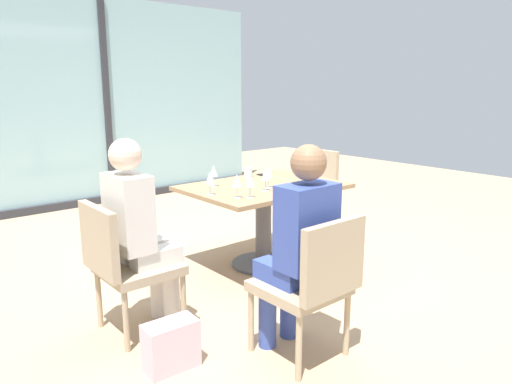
{
  "coord_description": "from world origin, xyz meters",
  "views": [
    {
      "loc": [
        -2.66,
        -3.04,
        1.57
      ],
      "look_at": [
        0.0,
        0.1,
        0.65
      ],
      "focal_mm": 33.51,
      "sensor_mm": 36.0,
      "label": 1
    }
  ],
  "objects": [
    {
      "name": "chair_far_right",
      "position": [
        1.18,
        0.52,
        0.5
      ],
      "size": [
        0.5,
        0.46,
        0.87
      ],
      "color": "tan",
      "rests_on": "ground_plane"
    },
    {
      "name": "window_wall_backdrop",
      "position": [
        0.0,
        3.2,
        1.21
      ],
      "size": [
        4.61,
        0.1,
        2.7
      ],
      "color": "#90B7BC",
      "rests_on": "ground_plane"
    },
    {
      "name": "wine_glass_0",
      "position": [
        -0.05,
        -0.11,
        0.86
      ],
      "size": [
        0.07,
        0.07,
        0.18
      ],
      "color": "silver",
      "rests_on": "dining_table_main"
    },
    {
      "name": "dining_table_main",
      "position": [
        0.0,
        0.0,
        0.56
      ],
      "size": [
        1.31,
        0.96,
        0.73
      ],
      "color": "#997551",
      "rests_on": "ground_plane"
    },
    {
      "name": "wine_glass_5",
      "position": [
        -0.48,
        -0.24,
        0.86
      ],
      "size": [
        0.07,
        0.07,
        0.18
      ],
      "color": "silver",
      "rests_on": "dining_table_main"
    },
    {
      "name": "wine_glass_2",
      "position": [
        -0.15,
        -0.19,
        0.86
      ],
      "size": [
        0.07,
        0.07,
        0.18
      ],
      "color": "silver",
      "rests_on": "dining_table_main"
    },
    {
      "name": "chair_front_left",
      "position": [
        -0.79,
        -1.32,
        0.5
      ],
      "size": [
        0.46,
        0.5,
        0.87
      ],
      "color": "tan",
      "rests_on": "ground_plane"
    },
    {
      "name": "chair_side_end",
      "position": [
        -1.47,
        -0.35,
        0.5
      ],
      "size": [
        0.5,
        0.46,
        0.87
      ],
      "color": "tan",
      "rests_on": "ground_plane"
    },
    {
      "name": "wine_glass_1",
      "position": [
        -0.58,
        -0.03,
        0.86
      ],
      "size": [
        0.07,
        0.07,
        0.18
      ],
      "color": "silver",
      "rests_on": "dining_table_main"
    },
    {
      "name": "person_side_end",
      "position": [
        -1.36,
        -0.35,
        0.7
      ],
      "size": [
        0.39,
        0.34,
        1.26
      ],
      "color": "silver",
      "rests_on": "ground_plane"
    },
    {
      "name": "handbag_0",
      "position": [
        -1.45,
        -0.87,
        0.14
      ],
      "size": [
        0.31,
        0.18,
        0.28
      ],
      "primitive_type": "cube",
      "rotation": [
        0.0,
        0.0,
        -0.05
      ],
      "color": "beige",
      "rests_on": "ground_plane"
    },
    {
      "name": "coffee_cup",
      "position": [
        0.13,
        0.36,
        0.78
      ],
      "size": [
        0.08,
        0.08,
        0.09
      ],
      "primitive_type": "cylinder",
      "color": "white",
      "rests_on": "dining_table_main"
    },
    {
      "name": "person_front_left",
      "position": [
        -0.79,
        -1.21,
        0.7
      ],
      "size": [
        0.34,
        0.39,
        1.26
      ],
      "color": "#384C9E",
      "rests_on": "ground_plane"
    },
    {
      "name": "wine_glass_3",
      "position": [
        -0.4,
        -0.3,
        0.86
      ],
      "size": [
        0.07,
        0.07,
        0.18
      ],
      "color": "silver",
      "rests_on": "dining_table_main"
    },
    {
      "name": "cell_phone_on_table",
      "position": [
        0.29,
        0.33,
        0.73
      ],
      "size": [
        0.08,
        0.15,
        0.01
      ],
      "primitive_type": "cube",
      "rotation": [
        0.0,
        0.0,
        -0.04
      ],
      "color": "black",
      "rests_on": "dining_table_main"
    },
    {
      "name": "ground_plane",
      "position": [
        0.0,
        0.0,
        0.0
      ],
      "size": [
        12.0,
        12.0,
        0.0
      ],
      "primitive_type": "plane",
      "color": "tan"
    },
    {
      "name": "wine_glass_4",
      "position": [
        -0.37,
        0.22,
        0.86
      ],
      "size": [
        0.07,
        0.07,
        0.18
      ],
      "color": "silver",
      "rests_on": "dining_table_main"
    }
  ]
}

